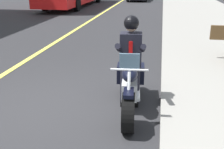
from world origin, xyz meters
TOP-DOWN VIEW (x-y plane):
  - ground_plane at (0.00, 0.00)m, footprint 80.00×80.00m
  - motorcycle_main at (-0.28, 1.41)m, footprint 2.22×0.71m
  - rider_main at (-0.46, 1.39)m, footprint 0.65×0.59m

SIDE VIEW (x-z plane):
  - ground_plane at x=0.00m, z-range 0.00..0.00m
  - motorcycle_main at x=-0.28m, z-range -0.18..1.08m
  - rider_main at x=-0.46m, z-range 0.17..1.91m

